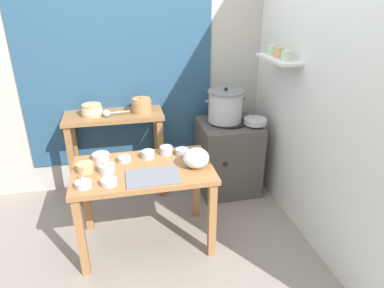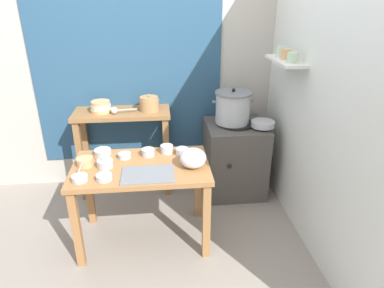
{
  "view_description": "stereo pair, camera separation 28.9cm",
  "coord_description": "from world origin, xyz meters",
  "px_view_note": "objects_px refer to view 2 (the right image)",
  "views": [
    {
      "loc": [
        -0.15,
        -2.44,
        2.0
      ],
      "look_at": [
        0.41,
        0.14,
        0.82
      ],
      "focal_mm": 32.0,
      "sensor_mm": 36.0,
      "label": 1
    },
    {
      "loc": [
        0.14,
        -2.48,
        2.0
      ],
      "look_at": [
        0.41,
        0.14,
        0.82
      ],
      "focal_mm": 32.0,
      "sensor_mm": 36.0,
      "label": 2
    }
  ],
  "objects_px": {
    "steamer_pot": "(233,107)",
    "plastic_bag": "(193,158)",
    "prep_bowl_6": "(148,152)",
    "prep_bowl_8": "(104,177)",
    "prep_bowl_1": "(182,151)",
    "prep_bowl_5": "(103,152)",
    "prep_bowl_7": "(167,149)",
    "prep_table": "(142,177)",
    "prep_bowl_2": "(105,163)",
    "prep_bowl_3": "(124,155)",
    "wide_pan": "(263,124)",
    "prep_bowl_0": "(85,162)",
    "serving_tray": "(148,175)",
    "prep_bowl_4": "(80,178)",
    "ladle": "(115,110)",
    "back_shelf_table": "(123,132)",
    "stove_block": "(234,158)",
    "clay_pot": "(149,104)",
    "bowl_stack_enamel": "(101,107)"
  },
  "relations": [
    {
      "from": "steamer_pot",
      "to": "plastic_bag",
      "type": "xyz_separation_m",
      "value": [
        -0.49,
        -0.81,
        -0.14
      ]
    },
    {
      "from": "plastic_bag",
      "to": "prep_bowl_6",
      "type": "height_order",
      "value": "plastic_bag"
    },
    {
      "from": "prep_bowl_8",
      "to": "prep_bowl_1",
      "type": "bearing_deg",
      "value": 30.79
    },
    {
      "from": "plastic_bag",
      "to": "prep_bowl_5",
      "type": "distance_m",
      "value": 0.81
    },
    {
      "from": "prep_bowl_1",
      "to": "prep_bowl_7",
      "type": "height_order",
      "value": "prep_bowl_7"
    },
    {
      "from": "prep_table",
      "to": "plastic_bag",
      "type": "height_order",
      "value": "plastic_bag"
    },
    {
      "from": "prep_bowl_2",
      "to": "prep_bowl_5",
      "type": "bearing_deg",
      "value": 101.92
    },
    {
      "from": "prep_bowl_3",
      "to": "wide_pan",
      "type": "bearing_deg",
      "value": 18.49
    },
    {
      "from": "prep_bowl_1",
      "to": "prep_bowl_0",
      "type": "bearing_deg",
      "value": -171.32
    },
    {
      "from": "serving_tray",
      "to": "prep_bowl_4",
      "type": "distance_m",
      "value": 0.5
    },
    {
      "from": "ladle",
      "to": "plastic_bag",
      "type": "relative_size",
      "value": 1.24
    },
    {
      "from": "prep_bowl_5",
      "to": "prep_bowl_7",
      "type": "bearing_deg",
      "value": -2.48
    },
    {
      "from": "wide_pan",
      "to": "prep_bowl_5",
      "type": "height_order",
      "value": "wide_pan"
    },
    {
      "from": "prep_bowl_3",
      "to": "prep_bowl_8",
      "type": "distance_m",
      "value": 0.38
    },
    {
      "from": "steamer_pot",
      "to": "prep_bowl_0",
      "type": "relative_size",
      "value": 3.15
    },
    {
      "from": "back_shelf_table",
      "to": "prep_bowl_4",
      "type": "bearing_deg",
      "value": -102.52
    },
    {
      "from": "back_shelf_table",
      "to": "serving_tray",
      "type": "bearing_deg",
      "value": -75.26
    },
    {
      "from": "ladle",
      "to": "wide_pan",
      "type": "xyz_separation_m",
      "value": [
        1.44,
        -0.18,
        -0.13
      ]
    },
    {
      "from": "prep_bowl_2",
      "to": "prep_bowl_6",
      "type": "relative_size",
      "value": 1.58
    },
    {
      "from": "prep_bowl_0",
      "to": "prep_bowl_5",
      "type": "relative_size",
      "value": 0.91
    },
    {
      "from": "steamer_pot",
      "to": "prep_bowl_5",
      "type": "xyz_separation_m",
      "value": [
        -1.23,
        -0.5,
        -0.2
      ]
    },
    {
      "from": "prep_bowl_2",
      "to": "prep_bowl_7",
      "type": "relative_size",
      "value": 1.58
    },
    {
      "from": "stove_block",
      "to": "clay_pot",
      "type": "height_order",
      "value": "clay_pot"
    },
    {
      "from": "prep_bowl_0",
      "to": "prep_bowl_1",
      "type": "xyz_separation_m",
      "value": [
        0.79,
        0.12,
        -0.0
      ]
    },
    {
      "from": "back_shelf_table",
      "to": "ladle",
      "type": "xyz_separation_m",
      "value": [
        -0.05,
        -0.07,
        0.26
      ]
    },
    {
      "from": "steamer_pot",
      "to": "prep_bowl_7",
      "type": "bearing_deg",
      "value": -142.74
    },
    {
      "from": "steamer_pot",
      "to": "prep_bowl_2",
      "type": "bearing_deg",
      "value": -147.9
    },
    {
      "from": "steamer_pot",
      "to": "prep_bowl_8",
      "type": "height_order",
      "value": "steamer_pot"
    },
    {
      "from": "steamer_pot",
      "to": "prep_bowl_3",
      "type": "distance_m",
      "value": 1.21
    },
    {
      "from": "prep_bowl_4",
      "to": "prep_bowl_7",
      "type": "bearing_deg",
      "value": 32.35
    },
    {
      "from": "steamer_pot",
      "to": "prep_bowl_6",
      "type": "relative_size",
      "value": 3.77
    },
    {
      "from": "clay_pot",
      "to": "serving_tray",
      "type": "height_order",
      "value": "clay_pot"
    },
    {
      "from": "plastic_bag",
      "to": "steamer_pot",
      "type": "bearing_deg",
      "value": 58.96
    },
    {
      "from": "prep_bowl_8",
      "to": "prep_bowl_6",
      "type": "bearing_deg",
      "value": 49.83
    },
    {
      "from": "back_shelf_table",
      "to": "prep_bowl_0",
      "type": "relative_size",
      "value": 7.32
    },
    {
      "from": "prep_bowl_3",
      "to": "prep_bowl_4",
      "type": "relative_size",
      "value": 0.76
    },
    {
      "from": "bowl_stack_enamel",
      "to": "prep_bowl_1",
      "type": "relative_size",
      "value": 1.92
    },
    {
      "from": "plastic_bag",
      "to": "prep_bowl_3",
      "type": "bearing_deg",
      "value": 158.18
    },
    {
      "from": "prep_table",
      "to": "plastic_bag",
      "type": "bearing_deg",
      "value": -9.91
    },
    {
      "from": "bowl_stack_enamel",
      "to": "ladle",
      "type": "distance_m",
      "value": 0.17
    },
    {
      "from": "bowl_stack_enamel",
      "to": "prep_bowl_5",
      "type": "height_order",
      "value": "bowl_stack_enamel"
    },
    {
      "from": "ladle",
      "to": "prep_bowl_1",
      "type": "distance_m",
      "value": 0.88
    },
    {
      "from": "bowl_stack_enamel",
      "to": "wide_pan",
      "type": "height_order",
      "value": "bowl_stack_enamel"
    },
    {
      "from": "prep_table",
      "to": "ladle",
      "type": "xyz_separation_m",
      "value": [
        -0.26,
        0.77,
        0.33
      ]
    },
    {
      "from": "clay_pot",
      "to": "wide_pan",
      "type": "xyz_separation_m",
      "value": [
        1.11,
        -0.25,
        -0.16
      ]
    },
    {
      "from": "prep_table",
      "to": "serving_tray",
      "type": "distance_m",
      "value": 0.21
    },
    {
      "from": "prep_bowl_3",
      "to": "bowl_stack_enamel",
      "type": "bearing_deg",
      "value": 110.97
    },
    {
      "from": "prep_table",
      "to": "prep_bowl_6",
      "type": "bearing_deg",
      "value": 71.44
    },
    {
      "from": "prep_bowl_0",
      "to": "prep_bowl_7",
      "type": "xyz_separation_m",
      "value": [
        0.66,
        0.18,
        0.0
      ]
    },
    {
      "from": "prep_bowl_0",
      "to": "wide_pan",
      "type": "bearing_deg",
      "value": 18.88
    }
  ]
}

